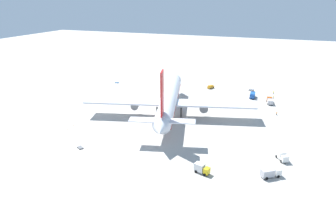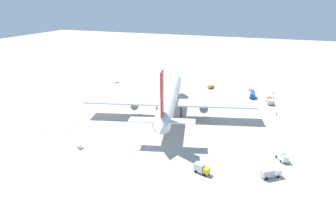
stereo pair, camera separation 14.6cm
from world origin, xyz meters
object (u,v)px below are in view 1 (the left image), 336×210
(baggage_cart_1, at_px, (80,147))
(ground_worker_1, at_px, (274,92))
(traffic_cone_1, at_px, (74,125))
(traffic_cone_3, at_px, (68,129))
(service_truck_3, at_px, (270,101))
(baggage_cart_0, at_px, (117,82))
(service_truck_4, at_px, (253,95))
(ground_worker_0, at_px, (273,97))
(service_truck_0, at_px, (282,155))
(traffic_cone_2, at_px, (47,129))
(service_van, at_px, (211,87))
(airliner, at_px, (169,99))
(service_truck_2, at_px, (201,168))
(service_truck_1, at_px, (270,173))
(ground_worker_2, at_px, (277,113))
(baggage_cart_2, at_px, (251,90))
(traffic_cone_0, at_px, (188,88))

(baggage_cart_1, xyz_separation_m, ground_worker_1, (91.43, -62.62, 0.64))
(traffic_cone_1, height_order, traffic_cone_3, same)
(service_truck_3, distance_m, baggage_cart_0, 92.69)
(baggage_cart_0, relative_size, baggage_cart_1, 1.08)
(service_truck_4, bearing_deg, ground_worker_1, -43.40)
(service_truck_3, xyz_separation_m, ground_worker_0, (8.99, -1.37, -0.55))
(service_truck_0, relative_size, service_truck_4, 0.88)
(traffic_cone_2, bearing_deg, service_van, -31.62)
(service_van, relative_size, baggage_cart_1, 1.75)
(airliner, distance_m, ground_worker_1, 66.98)
(service_truck_2, xyz_separation_m, service_van, (90.77, 17.42, -0.56))
(service_truck_2, bearing_deg, baggage_cart_1, 89.20)
(airliner, xyz_separation_m, traffic_cone_1, (-25.40, 33.50, -7.48))
(service_truck_1, bearing_deg, service_truck_2, 103.97)
(service_truck_4, distance_m, ground_worker_1, 15.15)
(service_van, relative_size, traffic_cone_2, 9.06)
(service_truck_0, bearing_deg, ground_worker_2, 3.49)
(service_van, bearing_deg, ground_worker_2, -130.18)
(service_truck_2, relative_size, service_truck_3, 0.73)
(traffic_cone_2, bearing_deg, service_truck_2, -98.21)
(service_truck_0, height_order, service_truck_4, service_truck_0)
(service_van, height_order, ground_worker_1, service_van)
(service_truck_4, distance_m, service_van, 26.79)
(traffic_cone_1, bearing_deg, baggage_cart_1, -137.25)
(baggage_cart_1, bearing_deg, ground_worker_0, -37.14)
(baggage_cart_2, height_order, ground_worker_2, ground_worker_2)
(service_truck_0, height_order, ground_worker_0, service_truck_0)
(baggage_cart_1, xyz_separation_m, traffic_cone_2, (9.09, 22.65, 0.01))
(service_truck_3, bearing_deg, service_truck_2, 167.34)
(ground_worker_1, bearing_deg, baggage_cart_1, 145.59)
(service_truck_0, relative_size, ground_worker_0, 3.09)
(baggage_cart_2, distance_m, ground_worker_2, 38.19)
(service_truck_1, xyz_separation_m, traffic_cone_2, (4.75, 87.26, -1.22))
(service_truck_4, height_order, ground_worker_0, service_truck_4)
(baggage_cart_0, height_order, traffic_cone_2, traffic_cone_2)
(ground_worker_2, bearing_deg, traffic_cone_2, 119.19)
(traffic_cone_2, bearing_deg, traffic_cone_3, -71.29)
(traffic_cone_2, bearing_deg, baggage_cart_2, -40.92)
(service_van, distance_m, ground_worker_2, 49.60)
(baggage_cart_0, xyz_separation_m, ground_worker_0, (1.31, -93.73, 0.65))
(airliner, xyz_separation_m, service_van, (49.17, -8.15, -6.72))
(service_truck_4, xyz_separation_m, traffic_cone_2, (-71.34, 74.87, -1.25))
(service_truck_1, relative_size, traffic_cone_3, 11.36)
(service_truck_2, distance_m, ground_worker_0, 85.44)
(service_truck_2, xyz_separation_m, traffic_cone_1, (16.19, 59.06, -1.32))
(service_van, height_order, traffic_cone_1, service_van)
(traffic_cone_0, xyz_separation_m, traffic_cone_3, (-74.30, 28.83, 0.00))
(traffic_cone_0, bearing_deg, baggage_cart_2, -78.66)
(baggage_cart_1, xyz_separation_m, baggage_cart_2, (93.39, -50.43, 0.46))
(service_truck_0, height_order, traffic_cone_3, service_truck_0)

